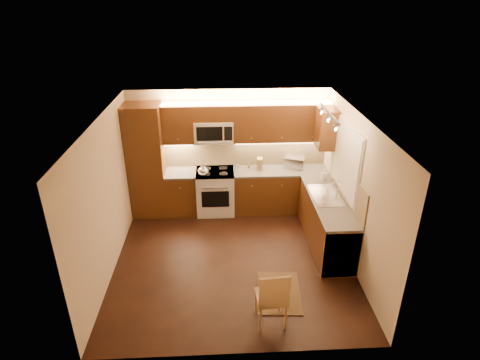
{
  "coord_description": "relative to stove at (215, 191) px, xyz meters",
  "views": [
    {
      "loc": [
        -0.17,
        -5.61,
        4.23
      ],
      "look_at": [
        0.15,
        0.55,
        1.25
      ],
      "focal_mm": 29.65,
      "sensor_mm": 36.0,
      "label": 1
    }
  ],
  "objects": [
    {
      "name": "counter_right",
      "position": [
        2.0,
        -1.28,
        0.42
      ],
      "size": [
        0.6,
        2.0,
        0.04
      ],
      "primitive_type": "cube",
      "color": "#363431",
      "rests_on": "base_cab_right"
    },
    {
      "name": "base_cab_right",
      "position": [
        2.0,
        -1.28,
        -0.03
      ],
      "size": [
        0.6,
        2.0,
        0.86
      ],
      "primitive_type": "cube",
      "color": "#4B2A10",
      "rests_on": "floor"
    },
    {
      "name": "floor",
      "position": [
        0.3,
        -1.68,
        -0.46
      ],
      "size": [
        4.0,
        4.0,
        0.01
      ],
      "primitive_type": "cube",
      "color": "black",
      "rests_on": "ground"
    },
    {
      "name": "spice_jar_a",
      "position": [
        0.49,
        0.18,
        0.48
      ],
      "size": [
        0.06,
        0.06,
        0.09
      ],
      "primitive_type": "cylinder",
      "rotation": [
        0.0,
        0.0,
        0.25
      ],
      "color": "silver",
      "rests_on": "counter_back_right"
    },
    {
      "name": "dining_chair",
      "position": [
        0.77,
        -3.14,
        0.0
      ],
      "size": [
        0.44,
        0.44,
        0.92
      ],
      "primitive_type": null,
      "rotation": [
        0.0,
        0.0,
        0.08
      ],
      "color": "#B07B4F",
      "rests_on": "floor"
    },
    {
      "name": "dishwasher",
      "position": [
        2.0,
        -1.98,
        -0.03
      ],
      "size": [
        0.58,
        0.6,
        0.84
      ],
      "primitive_type": "cube",
      "color": "silver",
      "rests_on": "floor"
    },
    {
      "name": "backsplash_right",
      "position": [
        2.29,
        -1.28,
        0.74
      ],
      "size": [
        0.02,
        2.0,
        0.6
      ],
      "primitive_type": "cube",
      "color": "tan",
      "rests_on": "wall_right"
    },
    {
      "name": "sink",
      "position": [
        2.0,
        -1.12,
        0.52
      ],
      "size": [
        0.52,
        0.86,
        0.15
      ],
      "primitive_type": null,
      "color": "silver",
      "rests_on": "counter_right"
    },
    {
      "name": "spice_jar_b",
      "position": [
        0.7,
        0.17,
        0.48
      ],
      "size": [
        0.05,
        0.05,
        0.09
      ],
      "primitive_type": "cylinder",
      "rotation": [
        0.0,
        0.0,
        -0.21
      ],
      "color": "brown",
      "rests_on": "counter_back_right"
    },
    {
      "name": "window_blinds",
      "position": [
        2.27,
        -1.12,
        1.14
      ],
      "size": [
        0.02,
        1.36,
        1.16
      ],
      "primitive_type": "cube",
      "color": "silver",
      "rests_on": "wall_right"
    },
    {
      "name": "window_frame",
      "position": [
        2.29,
        -1.12,
        1.14
      ],
      "size": [
        0.03,
        1.44,
        1.24
      ],
      "primitive_type": "cube",
      "color": "silver",
      "rests_on": "wall_right"
    },
    {
      "name": "spice_jar_c",
      "position": [
        0.44,
        0.26,
        0.49
      ],
      "size": [
        0.04,
        0.04,
        0.09
      ],
      "primitive_type": "cylinder",
      "rotation": [
        0.0,
        0.0,
        0.01
      ],
      "color": "silver",
      "rests_on": "counter_back_right"
    },
    {
      "name": "spice_jar_d",
      "position": [
        0.91,
        0.18,
        0.49
      ],
      "size": [
        0.05,
        0.05,
        0.09
      ],
      "primitive_type": "cylinder",
      "rotation": [
        0.0,
        0.0,
        -0.07
      ],
      "color": "#AF6C34",
      "rests_on": "counter_back_right"
    },
    {
      "name": "upper_cab_bridge",
      "position": [
        0.0,
        0.15,
        1.63
      ],
      "size": [
        0.76,
        0.35,
        0.31
      ],
      "primitive_type": "cube",
      "color": "#4B2A10",
      "rests_on": "wall_back"
    },
    {
      "name": "wall_back",
      "position": [
        0.3,
        0.32,
        0.79
      ],
      "size": [
        4.0,
        0.01,
        2.5
      ],
      "primitive_type": "cube",
      "color": "beige",
      "rests_on": "ground"
    },
    {
      "name": "kettle",
      "position": [
        -0.23,
        -0.17,
        0.57
      ],
      "size": [
        0.25,
        0.25,
        0.23
      ],
      "primitive_type": null,
      "rotation": [
        0.0,
        0.0,
        0.33
      ],
      "color": "silver",
      "rests_on": "stove"
    },
    {
      "name": "microwave",
      "position": [
        0.0,
        0.14,
        1.26
      ],
      "size": [
        0.76,
        0.38,
        0.44
      ],
      "primitive_type": null,
      "color": "silver",
      "rests_on": "wall_back"
    },
    {
      "name": "stove",
      "position": [
        0.0,
        0.0,
        0.0
      ],
      "size": [
        0.76,
        0.65,
        0.92
      ],
      "primitive_type": null,
      "color": "silver",
      "rests_on": "floor"
    },
    {
      "name": "counter_back_right",
      "position": [
        1.34,
        0.02,
        0.42
      ],
      "size": [
        1.92,
        0.6,
        0.04
      ],
      "primitive_type": "cube",
      "color": "#363431",
      "rests_on": "base_cab_back_right"
    },
    {
      "name": "pantry",
      "position": [
        -1.35,
        0.02,
        0.69
      ],
      "size": [
        0.7,
        0.6,
        2.3
      ],
      "primitive_type": "cube",
      "color": "#4B2A10",
      "rests_on": "floor"
    },
    {
      "name": "upper_cab_back_right",
      "position": [
        1.34,
        0.15,
        1.42
      ],
      "size": [
        1.92,
        0.35,
        0.75
      ],
      "primitive_type": "cube",
      "color": "#4B2A10",
      "rests_on": "wall_back"
    },
    {
      "name": "knife_block",
      "position": [
        0.91,
        0.09,
        0.56
      ],
      "size": [
        0.13,
        0.19,
        0.24
      ],
      "primitive_type": "cube",
      "rotation": [
        0.0,
        0.0,
        -0.11
      ],
      "color": "#B07B4F",
      "rests_on": "counter_back_right"
    },
    {
      "name": "soap_bottle",
      "position": [
        2.12,
        -0.45,
        0.54
      ],
      "size": [
        0.11,
        0.11,
        0.21
      ],
      "primitive_type": "imported",
      "rotation": [
        0.0,
        0.0,
        0.18
      ],
      "color": "silver",
      "rests_on": "counter_right"
    },
    {
      "name": "rug",
      "position": [
        0.98,
        -2.58,
        -0.45
      ],
      "size": [
        0.72,
        1.01,
        0.01
      ],
      "primitive_type": "cube",
      "rotation": [
        0.0,
        0.0,
        -0.08
      ],
      "color": "black",
      "rests_on": "floor"
    },
    {
      "name": "wall_right",
      "position": [
        2.3,
        -1.68,
        0.79
      ],
      "size": [
        0.01,
        4.0,
        2.5
      ],
      "primitive_type": "cube",
      "color": "beige",
      "rests_on": "ground"
    },
    {
      "name": "base_cab_back_right",
      "position": [
        1.34,
        0.02,
        -0.03
      ],
      "size": [
        1.92,
        0.6,
        0.86
      ],
      "primitive_type": "cube",
      "color": "#4B2A10",
      "rests_on": "floor"
    },
    {
      "name": "track_light_bar",
      "position": [
        1.85,
        -1.27,
        2.0
      ],
      "size": [
        0.04,
        1.2,
        0.03
      ],
      "primitive_type": "cube",
      "color": "silver",
      "rests_on": "ceiling"
    },
    {
      "name": "counter_back_left",
      "position": [
        -0.69,
        0.02,
        0.42
      ],
      "size": [
        0.62,
        0.6,
        0.04
      ],
      "primitive_type": "cube",
      "color": "#363431",
      "rests_on": "base_cab_back_left"
    },
    {
      "name": "wall_left",
      "position": [
        -1.7,
        -1.68,
        0.79
      ],
      "size": [
        0.01,
        4.0,
        2.5
      ],
      "primitive_type": "cube",
      "color": "beige",
      "rests_on": "ground"
    },
    {
      "name": "toaster_oven",
      "position": [
        1.64,
        0.14,
        0.56
      ],
      "size": [
        0.47,
        0.41,
        0.23
      ],
      "primitive_type": "cube",
      "rotation": [
        0.0,
        0.0,
        -0.35
      ],
      "color": "silver",
      "rests_on": "counter_back_right"
    },
    {
      "name": "base_cab_back_left",
      "position": [
        -0.69,
        0.02,
        -0.03
      ],
      "size": [
        0.62,
        0.6,
        0.86
      ],
      "primitive_type": "cube",
      "color": "#4B2A10",
      "rests_on": "floor"
    },
    {
      "name": "backsplash_back",
      "position": [
        0.65,
        0.31,
        0.74
      ],
      "size": [
        3.3,
        0.02,
        0.6
      ],
      "primitive_type": "cube",
      "color": "tan",
      "rests_on": "wall_back"
    },
    {
      "name": "wall_front",
      "position": [
        0.3,
        -3.67,
        0.79
      ],
      "size": [
        4.0,
        0.01,
        2.5
      ],
      "primitive_type": "cube",
      "color": "beige",
      "rests_on": "ground"
    },
    {
      "name": "faucet",
      "position": [
        2.18,
        -1.12,
        0.59
      ],
      "size": [
        0.2,
        0.04,
        0.3
      ],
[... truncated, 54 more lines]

